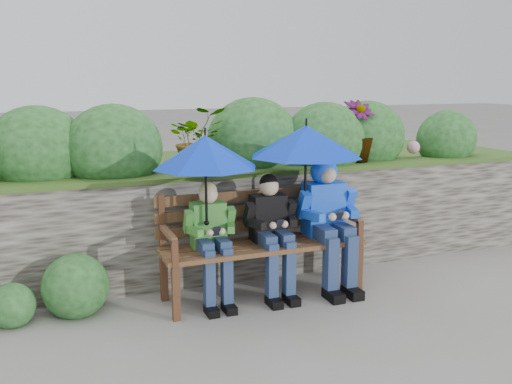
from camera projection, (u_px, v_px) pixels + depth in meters
name	position (u px, v px, depth m)	size (l,w,h in m)	color
ground	(260.00, 303.00, 4.87)	(60.00, 60.00, 0.00)	gray
garden_backdrop	(205.00, 198.00, 6.22)	(8.00, 2.87, 1.74)	#37302A
park_bench	(259.00, 236.00, 4.99)	(1.77, 0.52, 0.93)	#4A2C1A
boy_left	(211.00, 236.00, 4.74)	(0.43, 0.49, 1.04)	#398922
boy_middle	(272.00, 228.00, 4.93)	(0.45, 0.52, 1.07)	black
boy_right	(328.00, 212.00, 5.11)	(0.53, 0.65, 1.19)	blue
umbrella_left	(205.00, 152.00, 4.55)	(0.86, 0.86, 0.80)	#022BCB
umbrella_right	(306.00, 141.00, 4.92)	(1.00, 1.00, 0.83)	#022BCB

